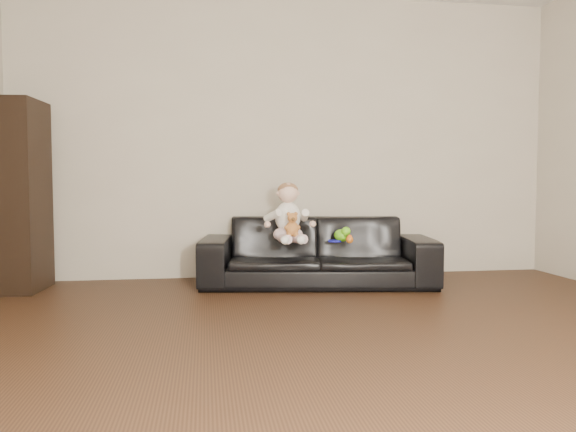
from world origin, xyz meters
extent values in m
plane|color=#382214|center=(0.00, 0.00, 0.00)|extent=(5.50, 5.50, 0.00)
plane|color=#BEB49F|center=(0.00, 2.75, 1.30)|extent=(5.00, 0.00, 5.00)
imported|color=black|center=(0.16, 2.25, 0.29)|extent=(2.06, 1.03, 0.57)
cube|color=black|center=(-2.29, 2.35, 0.77)|extent=(0.42, 0.56, 1.54)
cube|color=silver|center=(-2.27, 2.35, 1.11)|extent=(0.20, 0.26, 0.28)
ellipsoid|color=silver|center=(-0.11, 2.16, 0.45)|extent=(0.29, 0.27, 0.13)
ellipsoid|color=white|center=(-0.11, 2.17, 0.59)|extent=(0.25, 0.22, 0.26)
sphere|color=beige|center=(-0.11, 2.16, 0.79)|extent=(0.21, 0.21, 0.17)
ellipsoid|color=#8C603F|center=(-0.11, 2.17, 0.82)|extent=(0.21, 0.21, 0.12)
cylinder|color=silver|center=(-0.16, 2.00, 0.42)|extent=(0.12, 0.22, 0.08)
cylinder|color=silver|center=(-0.06, 2.00, 0.42)|extent=(0.12, 0.22, 0.08)
sphere|color=white|center=(-0.17, 1.89, 0.42)|extent=(0.09, 0.09, 0.07)
sphere|color=white|center=(-0.05, 1.89, 0.42)|extent=(0.09, 0.09, 0.07)
cylinder|color=white|center=(-0.24, 2.11, 0.61)|extent=(0.10, 0.19, 0.11)
cylinder|color=white|center=(0.03, 2.11, 0.61)|extent=(0.10, 0.19, 0.11)
ellipsoid|color=#B16C32|center=(-0.10, 2.00, 0.51)|extent=(0.14, 0.13, 0.12)
sphere|color=#B16C32|center=(-0.10, 1.98, 0.59)|extent=(0.11, 0.11, 0.08)
sphere|color=#B16C32|center=(-0.13, 1.99, 0.62)|extent=(0.04, 0.04, 0.03)
sphere|color=#B16C32|center=(-0.07, 1.99, 0.62)|extent=(0.04, 0.04, 0.03)
sphere|color=#593819|center=(-0.10, 1.95, 0.59)|extent=(0.04, 0.04, 0.03)
ellipsoid|color=#67D619|center=(0.35, 2.15, 0.43)|extent=(0.17, 0.19, 0.11)
sphere|color=#CC6218|center=(0.38, 2.01, 0.41)|extent=(0.08, 0.08, 0.06)
cylinder|color=#1717B8|center=(0.29, 2.14, 0.39)|extent=(0.15, 0.15, 0.02)
camera|label=1|loc=(-0.79, -2.44, 0.88)|focal=35.00mm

